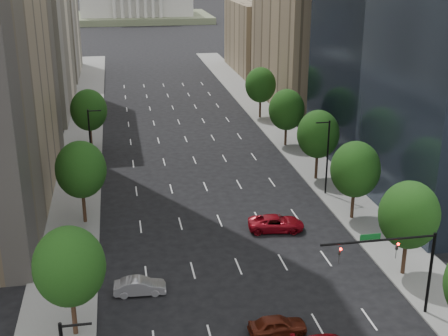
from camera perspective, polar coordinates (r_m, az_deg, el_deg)
sidewalk_left at (r=72.66m, az=-13.96°, el=-2.47°), size 6.00×200.00×0.15m
sidewalk_right at (r=76.77m, az=9.74°, el=-0.93°), size 6.00×200.00×0.15m
midrise_cream_left at (r=111.72m, az=-18.58°, el=14.01°), size 14.00×30.00×35.00m
filler_left at (r=145.20m, az=-16.53°, el=11.94°), size 14.00×26.00×18.00m
parking_tan_right at (r=113.46m, az=7.92°, el=13.62°), size 14.00×30.00×30.00m
filler_right at (r=145.80m, az=3.75°, el=12.33°), size 14.00×26.00×16.00m
tree_right_1 at (r=53.79m, az=17.12°, el=-4.28°), size 5.20×5.20×8.75m
tree_right_2 at (r=63.89m, az=12.34°, el=-0.13°), size 5.20×5.20×8.61m
tree_right_3 at (r=74.44m, az=8.91°, el=3.18°), size 5.20×5.20×8.89m
tree_right_4 at (r=87.41m, az=5.95°, el=5.51°), size 5.20×5.20×8.46m
tree_right_5 at (r=102.40m, az=3.48°, el=7.86°), size 5.20×5.20×8.75m
tree_left_0 at (r=44.82m, az=-14.45°, el=-9.04°), size 5.20×5.20×8.75m
tree_left_1 at (r=63.02m, az=-13.41°, el=-0.15°), size 5.20×5.20×8.97m
tree_left_2 at (r=87.99m, az=-12.69°, el=5.37°), size 5.20×5.20×8.68m
streetlight_rn at (r=70.09m, az=9.74°, el=1.18°), size 1.70×0.20×9.00m
streetlight_ln at (r=75.67m, az=-12.51°, el=2.39°), size 1.70×0.20×9.00m
traffic_signal at (r=47.75m, az=16.53°, el=-8.14°), size 9.12×0.40×7.38m
foothills at (r=611.75m, az=-6.22°, el=13.64°), size 720.00×413.00×263.00m
car_maroon at (r=46.34m, az=5.10°, el=-14.64°), size 4.41×1.82×1.49m
car_silver at (r=51.39m, az=-7.98°, el=-11.04°), size 4.39×1.71×1.42m
car_red_far at (r=61.84m, az=4.96°, el=-5.23°), size 6.02×3.38×1.59m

